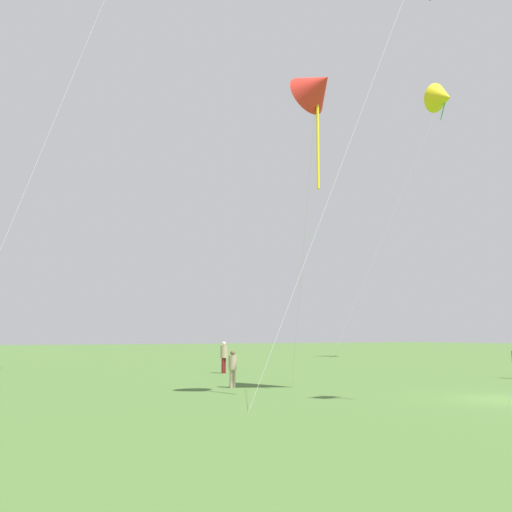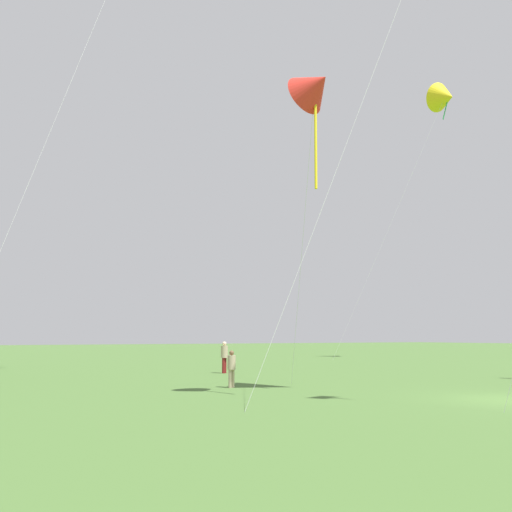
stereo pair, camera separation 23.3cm
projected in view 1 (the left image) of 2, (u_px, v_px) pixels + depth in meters
The scene contains 4 objects.
person_standing_1 at pixel (224, 355), 33.40m from camera, with size 0.41×0.41×1.84m.
person_standing_2 at pixel (233, 366), 24.01m from camera, with size 0.34×0.34×1.55m.
kite_flying_2 at pixel (317, 88), 20.64m from camera, with size 4.04×7.28×12.09m.
kite_flying_4 at pixel (442, 98), 56.71m from camera, with size 12.02×6.77×27.49m.
Camera 1 is at (-17.70, -12.48, 2.15)m, focal length 39.88 mm.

